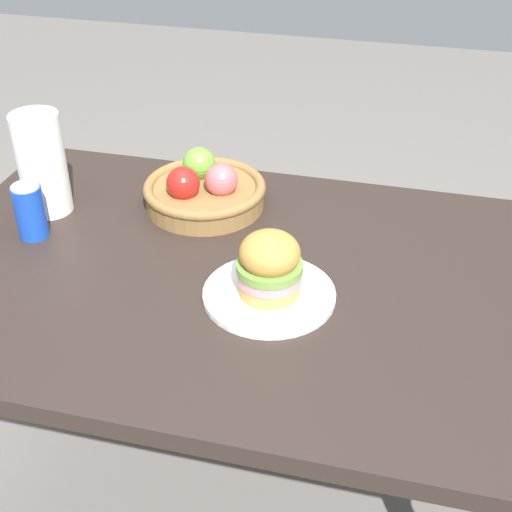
% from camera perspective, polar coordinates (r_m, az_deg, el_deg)
% --- Properties ---
extents(ground_plane, '(8.00, 8.00, 0.00)m').
position_cam_1_polar(ground_plane, '(2.01, -0.61, -19.02)').
color(ground_plane, slate).
extents(dining_table, '(1.40, 0.90, 0.75)m').
position_cam_1_polar(dining_table, '(1.54, -0.75, -4.42)').
color(dining_table, '#2D231E').
rests_on(dining_table, ground_plane).
extents(plate, '(0.26, 0.26, 0.01)m').
position_cam_1_polar(plate, '(1.41, 1.06, -3.09)').
color(plate, white).
rests_on(plate, dining_table).
extents(sandwich, '(0.13, 0.13, 0.13)m').
position_cam_1_polar(sandwich, '(1.37, 1.09, -0.71)').
color(sandwich, tan).
rests_on(sandwich, plate).
extents(soda_can, '(0.07, 0.07, 0.13)m').
position_cam_1_polar(soda_can, '(1.64, -17.65, 3.44)').
color(soda_can, blue).
rests_on(soda_can, dining_table).
extents(fruit_basket, '(0.29, 0.29, 0.12)m').
position_cam_1_polar(fruit_basket, '(1.69, -4.18, 5.32)').
color(fruit_basket, olive).
rests_on(fruit_basket, dining_table).
extents(paper_towel_roll, '(0.11, 0.11, 0.24)m').
position_cam_1_polar(paper_towel_roll, '(1.71, -16.78, 7.08)').
color(paper_towel_roll, white).
rests_on(paper_towel_roll, dining_table).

